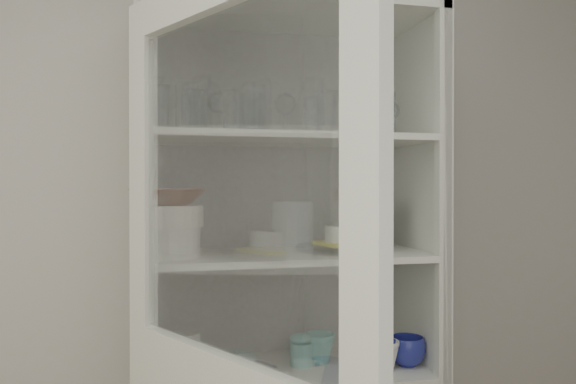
{
  "coord_description": "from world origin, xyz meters",
  "views": [
    {
      "loc": [
        -0.23,
        -0.62,
        1.49
      ],
      "look_at": [
        0.2,
        1.27,
        1.47
      ],
      "focal_mm": 35.0,
      "sensor_mm": 36.0,
      "label": 1
    }
  ],
  "objects_px": {
    "white_canister": "(185,351)",
    "terracotta_bowl": "(169,197)",
    "goblet_1": "(219,113)",
    "goblet_2": "(286,114)",
    "teal_jar": "(302,352)",
    "goblet_0": "(168,109)",
    "mug_blue": "(407,351)",
    "goblet_3": "(390,119)",
    "plate_stack_back": "(167,242)",
    "cream_bowl": "(169,216)",
    "mug_teal": "(320,348)",
    "white_ramekin": "(343,234)",
    "grey_bowl_stack": "(368,225)",
    "measuring_cups": "(255,371)",
    "pantry_cabinet": "(284,339)",
    "yellow_trivet": "(343,243)",
    "glass_platter": "(343,248)",
    "plate_stack_front": "(169,242)",
    "mug_white": "(383,355)"
  },
  "relations": [
    {
      "from": "white_canister",
      "to": "terracotta_bowl",
      "type": "bearing_deg",
      "value": -117.23
    },
    {
      "from": "goblet_1",
      "to": "goblet_2",
      "type": "distance_m",
      "value": 0.24
    },
    {
      "from": "goblet_2",
      "to": "teal_jar",
      "type": "bearing_deg",
      "value": -63.36
    },
    {
      "from": "goblet_0",
      "to": "terracotta_bowl",
      "type": "relative_size",
      "value": 0.83
    },
    {
      "from": "goblet_0",
      "to": "mug_blue",
      "type": "bearing_deg",
      "value": -10.5
    },
    {
      "from": "goblet_3",
      "to": "plate_stack_back",
      "type": "height_order",
      "value": "goblet_3"
    },
    {
      "from": "cream_bowl",
      "to": "white_canister",
      "type": "distance_m",
      "value": 0.48
    },
    {
      "from": "mug_teal",
      "to": "white_ramekin",
      "type": "bearing_deg",
      "value": -5.58
    },
    {
      "from": "goblet_0",
      "to": "goblet_1",
      "type": "xyz_separation_m",
      "value": [
        0.18,
        0.03,
        -0.0
      ]
    },
    {
      "from": "grey_bowl_stack",
      "to": "teal_jar",
      "type": "xyz_separation_m",
      "value": [
        -0.24,
        0.02,
        -0.44
      ]
    },
    {
      "from": "goblet_2",
      "to": "measuring_cups",
      "type": "distance_m",
      "value": 0.9
    },
    {
      "from": "goblet_2",
      "to": "white_ramekin",
      "type": "distance_m",
      "value": 0.48
    },
    {
      "from": "goblet_2",
      "to": "grey_bowl_stack",
      "type": "relative_size",
      "value": 1.0
    },
    {
      "from": "grey_bowl_stack",
      "to": "terracotta_bowl",
      "type": "bearing_deg",
      "value": -177.11
    },
    {
      "from": "mug_blue",
      "to": "mug_teal",
      "type": "distance_m",
      "value": 0.31
    },
    {
      "from": "pantry_cabinet",
      "to": "mug_teal",
      "type": "relative_size",
      "value": 18.86
    },
    {
      "from": "yellow_trivet",
      "to": "white_canister",
      "type": "distance_m",
      "value": 0.66
    },
    {
      "from": "glass_platter",
      "to": "white_ramekin",
      "type": "relative_size",
      "value": 2.56
    },
    {
      "from": "plate_stack_back",
      "to": "plate_stack_front",
      "type": "bearing_deg",
      "value": -88.32
    },
    {
      "from": "plate_stack_front",
      "to": "measuring_cups",
      "type": "bearing_deg",
      "value": -6.14
    },
    {
      "from": "plate_stack_back",
      "to": "mug_blue",
      "type": "bearing_deg",
      "value": -12.3
    },
    {
      "from": "plate_stack_back",
      "to": "cream_bowl",
      "type": "xyz_separation_m",
      "value": [
        0.0,
        -0.15,
        0.1
      ]
    },
    {
      "from": "goblet_0",
      "to": "glass_platter",
      "type": "distance_m",
      "value": 0.78
    },
    {
      "from": "terracotta_bowl",
      "to": "white_canister",
      "type": "bearing_deg",
      "value": 62.77
    },
    {
      "from": "pantry_cabinet",
      "to": "mug_teal",
      "type": "bearing_deg",
      "value": -18.49
    },
    {
      "from": "teal_jar",
      "to": "white_canister",
      "type": "distance_m",
      "value": 0.4
    },
    {
      "from": "glass_platter",
      "to": "teal_jar",
      "type": "distance_m",
      "value": 0.39
    },
    {
      "from": "plate_stack_back",
      "to": "teal_jar",
      "type": "height_order",
      "value": "plate_stack_back"
    },
    {
      "from": "goblet_0",
      "to": "mug_white",
      "type": "distance_m",
      "value": 1.12
    },
    {
      "from": "yellow_trivet",
      "to": "measuring_cups",
      "type": "bearing_deg",
      "value": -164.93
    },
    {
      "from": "goblet_1",
      "to": "mug_teal",
      "type": "bearing_deg",
      "value": -13.22
    },
    {
      "from": "goblet_0",
      "to": "cream_bowl",
      "type": "height_order",
      "value": "goblet_0"
    },
    {
      "from": "goblet_1",
      "to": "yellow_trivet",
      "type": "relative_size",
      "value": 1.11
    },
    {
      "from": "cream_bowl",
      "to": "mug_blue",
      "type": "distance_m",
      "value": 0.95
    },
    {
      "from": "cream_bowl",
      "to": "glass_platter",
      "type": "distance_m",
      "value": 0.62
    },
    {
      "from": "plate_stack_back",
      "to": "mug_blue",
      "type": "height_order",
      "value": "plate_stack_back"
    },
    {
      "from": "goblet_1",
      "to": "mug_blue",
      "type": "bearing_deg",
      "value": -15.83
    },
    {
      "from": "goblet_1",
      "to": "yellow_trivet",
      "type": "distance_m",
      "value": 0.64
    },
    {
      "from": "goblet_3",
      "to": "white_ramekin",
      "type": "distance_m",
      "value": 0.47
    },
    {
      "from": "goblet_2",
      "to": "mug_white",
      "type": "xyz_separation_m",
      "value": [
        0.3,
        -0.19,
        -0.84
      ]
    },
    {
      "from": "glass_platter",
      "to": "mug_white",
      "type": "xyz_separation_m",
      "value": [
        0.11,
        -0.11,
        -0.36
      ]
    },
    {
      "from": "yellow_trivet",
      "to": "teal_jar",
      "type": "height_order",
      "value": "yellow_trivet"
    },
    {
      "from": "grey_bowl_stack",
      "to": "goblet_0",
      "type": "bearing_deg",
      "value": 172.45
    },
    {
      "from": "yellow_trivet",
      "to": "mug_teal",
      "type": "xyz_separation_m",
      "value": [
        -0.08,
        0.02,
        -0.37
      ]
    },
    {
      "from": "pantry_cabinet",
      "to": "glass_platter",
      "type": "distance_m",
      "value": 0.39
    },
    {
      "from": "white_ramekin",
      "to": "grey_bowl_stack",
      "type": "distance_m",
      "value": 0.09
    },
    {
      "from": "goblet_0",
      "to": "grey_bowl_stack",
      "type": "bearing_deg",
      "value": -7.55
    },
    {
      "from": "plate_stack_front",
      "to": "terracotta_bowl",
      "type": "xyz_separation_m",
      "value": [
        0.0,
        0.0,
        0.14
      ]
    },
    {
      "from": "plate_stack_front",
      "to": "yellow_trivet",
      "type": "xyz_separation_m",
      "value": [
        0.61,
        0.06,
        -0.02
      ]
    },
    {
      "from": "terracotta_bowl",
      "to": "grey_bowl_stack",
      "type": "relative_size",
      "value": 1.24
    }
  ]
}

